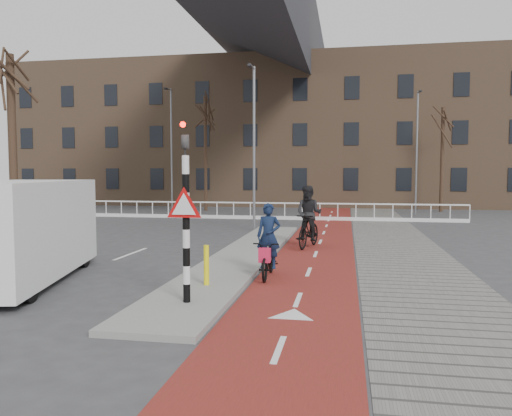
# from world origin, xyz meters

# --- Properties ---
(ground) EXTENTS (120.00, 120.00, 0.00)m
(ground) POSITION_xyz_m (0.00, 0.00, 0.00)
(ground) COLOR #38383A
(ground) RESTS_ON ground
(bike_lane) EXTENTS (2.50, 60.00, 0.01)m
(bike_lane) POSITION_xyz_m (1.50, 10.00, 0.01)
(bike_lane) COLOR maroon
(bike_lane) RESTS_ON ground
(sidewalk) EXTENTS (3.00, 60.00, 0.01)m
(sidewalk) POSITION_xyz_m (4.30, 10.00, 0.01)
(sidewalk) COLOR slate
(sidewalk) RESTS_ON ground
(curb_island) EXTENTS (1.80, 16.00, 0.12)m
(curb_island) POSITION_xyz_m (-0.70, 4.00, 0.06)
(curb_island) COLOR gray
(curb_island) RESTS_ON ground
(traffic_signal) EXTENTS (0.80, 0.80, 3.68)m
(traffic_signal) POSITION_xyz_m (-0.60, -2.02, 1.99)
(traffic_signal) COLOR black
(traffic_signal) RESTS_ON curb_island
(bollard) EXTENTS (0.12, 0.12, 0.91)m
(bollard) POSITION_xyz_m (-0.64, -0.47, 0.57)
(bollard) COLOR #F9EB0D
(bollard) RESTS_ON curb_island
(cyclist_near) EXTENTS (0.67, 1.82, 1.89)m
(cyclist_near) POSITION_xyz_m (0.55, 1.08, 0.64)
(cyclist_near) COLOR black
(cyclist_near) RESTS_ON bike_lane
(cyclist_far) EXTENTS (1.11, 2.17, 2.21)m
(cyclist_far) POSITION_xyz_m (1.17, 6.38, 0.92)
(cyclist_far) COLOR black
(cyclist_far) RESTS_ON bike_lane
(van) EXTENTS (3.57, 6.11, 2.47)m
(van) POSITION_xyz_m (-5.37, -0.55, 1.30)
(van) COLOR white
(van) RESTS_ON ground
(railing) EXTENTS (28.00, 0.10, 0.99)m
(railing) POSITION_xyz_m (-5.00, 17.00, 0.31)
(railing) COLOR silver
(railing) RESTS_ON ground
(townhouse_row) EXTENTS (46.00, 10.00, 15.90)m
(townhouse_row) POSITION_xyz_m (-3.00, 32.00, 7.81)
(townhouse_row) COLOR #7F6047
(townhouse_row) RESTS_ON ground
(tree_left) EXTENTS (0.31, 0.31, 7.46)m
(tree_left) POSITION_xyz_m (-10.96, 7.07, 3.73)
(tree_left) COLOR black
(tree_left) RESTS_ON ground
(tree_mid) EXTENTS (0.23, 0.23, 8.09)m
(tree_mid) POSITION_xyz_m (-7.37, 22.89, 4.04)
(tree_mid) COLOR black
(tree_mid) RESTS_ON ground
(tree_right) EXTENTS (0.23, 0.23, 7.17)m
(tree_right) POSITION_xyz_m (8.92, 24.93, 3.58)
(tree_right) COLOR black
(tree_right) RESTS_ON ground
(streetlight_near) EXTENTS (0.12, 0.12, 7.49)m
(streetlight_near) POSITION_xyz_m (-1.73, 11.37, 3.75)
(streetlight_near) COLOR slate
(streetlight_near) RESTS_ON ground
(streetlight_left) EXTENTS (0.12, 0.12, 8.40)m
(streetlight_left) POSITION_xyz_m (-9.41, 21.56, 4.20)
(streetlight_left) COLOR slate
(streetlight_left) RESTS_ON ground
(streetlight_right) EXTENTS (0.12, 0.12, 7.86)m
(streetlight_right) POSITION_xyz_m (6.87, 22.18, 3.93)
(streetlight_right) COLOR slate
(streetlight_right) RESTS_ON ground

